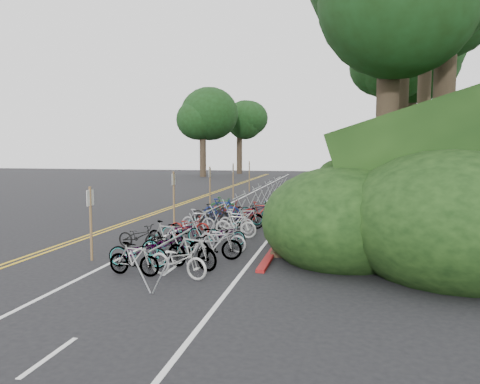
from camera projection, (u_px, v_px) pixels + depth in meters
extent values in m
plane|color=black|center=(109.00, 250.00, 16.34)|extent=(120.00, 120.00, 0.00)
cube|color=gold|center=(159.00, 211.00, 26.52)|extent=(0.12, 80.00, 0.01)
cube|color=gold|center=(164.00, 211.00, 26.46)|extent=(0.12, 80.00, 0.01)
cube|color=silver|center=(212.00, 212.00, 25.87)|extent=(0.12, 80.00, 0.01)
cube|color=silver|center=(288.00, 215.00, 25.00)|extent=(0.12, 80.00, 0.01)
cube|color=silver|center=(49.00, 357.00, 7.91)|extent=(0.10, 1.60, 0.01)
cube|color=silver|center=(173.00, 268.00, 13.75)|extent=(0.10, 1.60, 0.01)
cube|color=silver|center=(222.00, 233.00, 19.59)|extent=(0.10, 1.60, 0.01)
cube|color=silver|center=(249.00, 213.00, 25.44)|extent=(0.10, 1.60, 0.01)
cube|color=silver|center=(266.00, 201.00, 31.28)|extent=(0.10, 1.60, 0.01)
cube|color=silver|center=(278.00, 193.00, 37.13)|extent=(0.10, 1.60, 0.01)
cube|color=silver|center=(286.00, 187.00, 42.97)|extent=(0.10, 1.60, 0.01)
cube|color=silver|center=(293.00, 183.00, 48.82)|extent=(0.10, 1.60, 0.01)
cube|color=maroon|center=(300.00, 209.00, 26.84)|extent=(0.25, 28.00, 0.10)
cube|color=black|center=(417.00, 158.00, 34.72)|extent=(12.32, 44.00, 9.11)
cube|color=#382819|center=(320.00, 193.00, 36.44)|extent=(1.40, 44.00, 0.16)
ellipsoid|color=#284C19|center=(321.00, 214.00, 17.68)|extent=(2.00, 2.80, 1.60)
ellipsoid|color=#284C19|center=(342.00, 190.00, 22.33)|extent=(2.60, 3.64, 2.08)
ellipsoid|color=#284C19|center=(362.00, 174.00, 27.89)|extent=(2.20, 3.08, 1.76)
ellipsoid|color=#284C19|center=(338.00, 176.00, 34.06)|extent=(3.00, 4.20, 2.40)
ellipsoid|color=#284C19|center=(347.00, 170.00, 39.75)|extent=(2.40, 3.36, 1.92)
ellipsoid|color=#284C19|center=(361.00, 161.00, 43.31)|extent=(2.80, 3.92, 2.24)
ellipsoid|color=#284C19|center=(319.00, 208.00, 20.65)|extent=(1.80, 2.52, 1.44)
ellipsoid|color=#284C19|center=(372.00, 162.00, 31.56)|extent=(3.20, 4.48, 2.56)
ellipsoid|color=black|center=(343.00, 220.00, 15.06)|extent=(5.28, 6.16, 3.52)
ellipsoid|color=black|center=(450.00, 221.00, 13.45)|extent=(6.24, 7.28, 4.16)
cylinder|color=#2D2319|center=(387.00, 136.00, 16.93)|extent=(0.80, 0.80, 5.53)
cylinder|color=#2D2319|center=(445.00, 83.00, 19.13)|extent=(0.86, 0.86, 6.81)
cylinder|color=#2D2319|center=(400.00, 108.00, 25.23)|extent=(0.84, 0.84, 6.39)
cylinder|color=#2D2319|center=(424.00, 101.00, 32.40)|extent=(0.89, 0.89, 7.24)
ellipsoid|color=black|center=(427.00, 1.00, 31.78)|extent=(10.41, 10.41, 9.89)
cylinder|color=#2D2319|center=(395.00, 123.00, 40.50)|extent=(0.82, 0.82, 5.96)
ellipsoid|color=black|center=(397.00, 59.00, 40.00)|extent=(7.95, 7.95, 7.55)
cylinder|color=#2D2319|center=(412.00, 115.00, 47.67)|extent=(0.86, 0.86, 6.81)
ellipsoid|color=black|center=(414.00, 53.00, 47.09)|extent=(9.46, 9.46, 8.99)
cylinder|color=#2D2319|center=(203.00, 155.00, 58.86)|extent=(0.80, 0.80, 5.53)
ellipsoid|color=black|center=(203.00, 114.00, 58.39)|extent=(7.57, 7.57, 7.19)
cylinder|color=#2D2319|center=(239.00, 156.00, 66.05)|extent=(0.77, 0.77, 5.11)
ellipsoid|color=black|center=(239.00, 123.00, 65.63)|extent=(6.62, 6.62, 6.29)
cylinder|color=#95989D|center=(171.00, 240.00, 12.61)|extent=(0.05, 3.03, 0.05)
cylinder|color=#95989D|center=(140.00, 272.00, 11.34)|extent=(0.54, 0.04, 1.05)
cylinder|color=#95989D|center=(162.00, 273.00, 11.23)|extent=(0.54, 0.04, 1.05)
cylinder|color=#95989D|center=(179.00, 248.00, 14.10)|extent=(0.54, 0.04, 1.05)
cylinder|color=#95989D|center=(197.00, 249.00, 13.99)|extent=(0.54, 0.04, 1.05)
cylinder|color=#95989D|center=(214.00, 209.00, 18.53)|extent=(0.05, 3.00, 0.05)
cylinder|color=#95989D|center=(197.00, 228.00, 17.28)|extent=(0.58, 0.04, 1.13)
cylinder|color=#95989D|center=(211.00, 229.00, 17.17)|extent=(0.58, 0.04, 1.13)
cylinder|color=#95989D|center=(216.00, 218.00, 20.01)|extent=(0.58, 0.04, 1.13)
cylinder|color=#95989D|center=(229.00, 218.00, 19.89)|extent=(0.58, 0.04, 1.13)
cylinder|color=#95989D|center=(240.00, 196.00, 23.41)|extent=(0.05, 3.00, 0.05)
cylinder|color=#95989D|center=(228.00, 211.00, 22.15)|extent=(0.58, 0.04, 1.13)
cylinder|color=#95989D|center=(240.00, 211.00, 22.04)|extent=(0.58, 0.04, 1.13)
cylinder|color=#95989D|center=(240.00, 204.00, 24.88)|extent=(0.58, 0.04, 1.13)
cylinder|color=#95989D|center=(251.00, 204.00, 24.76)|extent=(0.58, 0.04, 1.13)
cylinder|color=#95989D|center=(257.00, 188.00, 28.28)|extent=(0.05, 3.00, 0.05)
cylinder|color=#95989D|center=(248.00, 200.00, 27.02)|extent=(0.58, 0.04, 1.13)
cylinder|color=#95989D|center=(258.00, 200.00, 26.91)|extent=(0.58, 0.04, 1.13)
cylinder|color=#95989D|center=(257.00, 195.00, 29.75)|extent=(0.58, 0.04, 1.13)
cylinder|color=#95989D|center=(265.00, 195.00, 29.63)|extent=(0.58, 0.04, 1.13)
cylinder|color=#95989D|center=(269.00, 182.00, 33.15)|extent=(0.05, 3.00, 0.05)
cylinder|color=#95989D|center=(262.00, 192.00, 31.89)|extent=(0.58, 0.04, 1.13)
cylinder|color=#95989D|center=(270.00, 192.00, 31.78)|extent=(0.58, 0.04, 1.13)
cylinder|color=#95989D|center=(268.00, 189.00, 34.62)|extent=(0.58, 0.04, 1.13)
cylinder|color=#95989D|center=(276.00, 189.00, 34.50)|extent=(0.58, 0.04, 1.13)
cylinder|color=#95989D|center=(278.00, 178.00, 38.02)|extent=(0.05, 3.00, 0.05)
cylinder|color=#95989D|center=(272.00, 186.00, 36.76)|extent=(0.58, 0.04, 1.13)
cylinder|color=#95989D|center=(279.00, 186.00, 36.65)|extent=(0.58, 0.04, 1.13)
cylinder|color=#95989D|center=(277.00, 184.00, 39.49)|extent=(0.58, 0.04, 1.13)
cylinder|color=#95989D|center=(284.00, 184.00, 39.37)|extent=(0.58, 0.04, 1.13)
cylinder|color=brown|center=(91.00, 224.00, 14.64)|extent=(0.08, 0.08, 2.34)
cube|color=silver|center=(90.00, 198.00, 14.57)|extent=(0.02, 0.40, 0.50)
cylinder|color=brown|center=(174.00, 199.00, 20.97)|extent=(0.08, 0.08, 2.50)
cube|color=silver|center=(174.00, 179.00, 20.89)|extent=(0.02, 0.40, 0.50)
cylinder|color=brown|center=(210.00, 188.00, 26.81)|extent=(0.08, 0.08, 2.50)
cube|color=silver|center=(210.00, 173.00, 26.73)|extent=(0.02, 0.40, 0.50)
cylinder|color=brown|center=(233.00, 181.00, 32.66)|extent=(0.08, 0.08, 2.50)
cube|color=silver|center=(233.00, 168.00, 32.58)|extent=(0.02, 0.40, 0.50)
cylinder|color=brown|center=(249.00, 176.00, 38.50)|extent=(0.08, 0.08, 2.50)
cube|color=silver|center=(249.00, 165.00, 38.42)|extent=(0.02, 0.40, 0.50)
imported|color=black|center=(139.00, 236.00, 16.49)|extent=(0.84, 1.73, 0.87)
imported|color=slate|center=(134.00, 259.00, 12.94)|extent=(0.61, 1.60, 0.94)
imported|color=beige|center=(178.00, 260.00, 12.76)|extent=(1.12, 1.95, 0.97)
imported|color=slate|center=(138.00, 251.00, 13.85)|extent=(0.70, 1.85, 0.96)
imported|color=slate|center=(192.00, 251.00, 13.63)|extent=(1.08, 1.86, 1.08)
imported|color=slate|center=(168.00, 243.00, 15.26)|extent=(1.05, 1.77, 0.88)
imported|color=slate|center=(215.00, 244.00, 14.71)|extent=(0.96, 1.76, 1.02)
imported|color=slate|center=(166.00, 235.00, 16.40)|extent=(1.00, 1.71, 0.99)
imported|color=#9E9EA3|center=(222.00, 238.00, 16.02)|extent=(0.97, 1.86, 0.93)
imported|color=slate|center=(181.00, 230.00, 17.60)|extent=(0.84, 1.78, 0.90)
imported|color=slate|center=(226.00, 233.00, 17.21)|extent=(0.97, 1.69, 0.84)
imported|color=maroon|center=(189.00, 226.00, 18.87)|extent=(0.73, 1.66, 0.85)
imported|color=beige|center=(236.00, 225.00, 18.48)|extent=(0.72, 1.78, 1.04)
imported|color=#9E9EA3|center=(198.00, 220.00, 19.94)|extent=(0.73, 1.63, 0.95)
imported|color=#9E9EA3|center=(236.00, 221.00, 19.53)|extent=(0.90, 1.73, 1.00)
imported|color=black|center=(215.00, 215.00, 20.98)|extent=(0.92, 1.84, 1.07)
imported|color=slate|center=(245.00, 218.00, 20.45)|extent=(0.89, 1.73, 1.00)
imported|color=black|center=(210.00, 213.00, 22.07)|extent=(0.81, 1.87, 0.95)
imported|color=slate|center=(246.00, 216.00, 21.58)|extent=(0.71, 1.65, 0.84)
imported|color=navy|center=(222.00, 210.00, 22.82)|extent=(0.76, 1.88, 1.09)
imported|color=maroon|center=(260.00, 212.00, 22.53)|extent=(0.52, 1.64, 0.97)
imported|color=maroon|center=(228.00, 208.00, 24.04)|extent=(0.72, 1.76, 0.90)
imported|color=slate|center=(256.00, 210.00, 23.66)|extent=(0.60, 1.69, 0.88)
imported|color=#144C1E|center=(223.00, 205.00, 25.20)|extent=(0.57, 1.59, 0.93)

